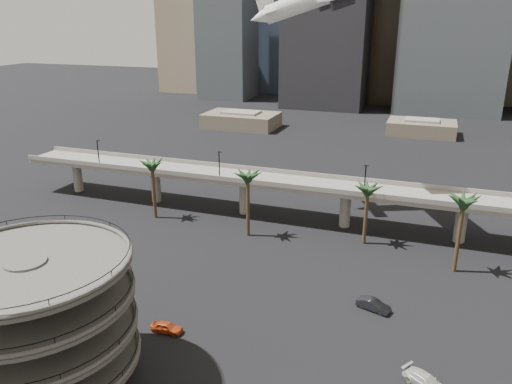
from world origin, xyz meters
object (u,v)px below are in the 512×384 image
(car_b, at_px, (374,305))
(car_c, at_px, (425,381))
(overpass, at_px, (294,187))
(parking_ramp, at_px, (34,313))
(car_a, at_px, (167,327))

(car_b, bearing_deg, car_c, -134.43)
(overpass, height_order, car_b, overpass)
(parking_ramp, bearing_deg, overpass, 77.57)
(parking_ramp, xyz_separation_m, car_c, (41.42, 14.84, -9.04))
(car_a, distance_m, car_c, 33.51)
(overpass, xyz_separation_m, car_c, (28.42, -44.15, -6.54))
(overpass, xyz_separation_m, car_a, (-5.09, -44.81, -6.59))
(parking_ramp, bearing_deg, car_b, 40.99)
(parking_ramp, xyz_separation_m, overpass, (13.00, 59.00, -2.50))
(car_a, height_order, car_b, car_b)
(overpass, bearing_deg, parking_ramp, -102.43)
(overpass, distance_m, car_b, 36.79)
(parking_ramp, xyz_separation_m, car_b, (33.67, 29.27, -9.01))
(parking_ramp, distance_m, car_b, 45.52)
(overpass, distance_m, car_c, 52.91)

